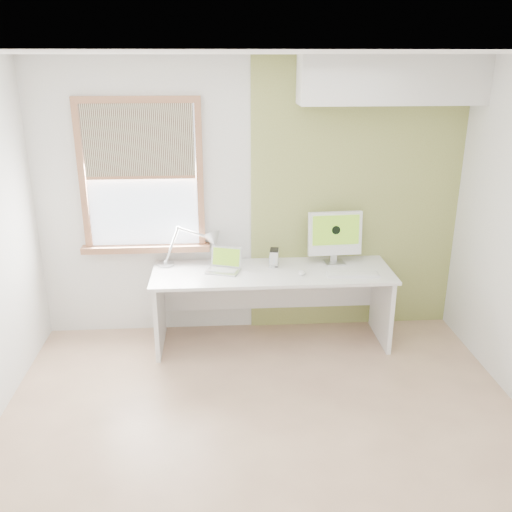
{
  "coord_description": "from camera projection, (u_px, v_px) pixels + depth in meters",
  "views": [
    {
      "loc": [
        -0.3,
        -3.31,
        2.58
      ],
      "look_at": [
        0.0,
        1.05,
        1.0
      ],
      "focal_mm": 38.78,
      "sensor_mm": 36.0,
      "label": 1
    }
  ],
  "objects": [
    {
      "name": "window",
      "position": [
        142.0,
        178.0,
        5.02
      ],
      "size": [
        1.2,
        0.14,
        1.42
      ],
      "color": "#925B3D",
      "rests_on": "room"
    },
    {
      "name": "laptop",
      "position": [
        225.0,
        265.0,
        5.07
      ],
      "size": [
        0.35,
        0.31,
        0.2
      ],
      "color": "silver",
      "rests_on": "desk"
    },
    {
      "name": "desk",
      "position": [
        272.0,
        288.0,
        5.19
      ],
      "size": [
        2.2,
        0.7,
        0.73
      ],
      "color": "white",
      "rests_on": "room"
    },
    {
      "name": "keyboard",
      "position": [
        353.0,
        274.0,
        4.96
      ],
      "size": [
        0.47,
        0.16,
        0.02
      ],
      "color": "white",
      "rests_on": "desk"
    },
    {
      "name": "mouse",
      "position": [
        302.0,
        273.0,
        4.98
      ],
      "size": [
        0.08,
        0.12,
        0.03
      ],
      "primitive_type": "ellipsoid",
      "rotation": [
        0.0,
        0.0,
        -0.21
      ],
      "color": "white",
      "rests_on": "desk"
    },
    {
      "name": "external_drive",
      "position": [
        274.0,
        257.0,
        5.18
      ],
      "size": [
        0.09,
        0.13,
        0.16
      ],
      "color": "silver",
      "rests_on": "desk"
    },
    {
      "name": "soffit",
      "position": [
        391.0,
        79.0,
        4.74
      ],
      "size": [
        1.6,
        0.4,
        0.42
      ],
      "primitive_type": "cube",
      "color": "white",
      "rests_on": "room"
    },
    {
      "name": "phone_dock",
      "position": [
        272.0,
        264.0,
        5.15
      ],
      "size": [
        0.08,
        0.08,
        0.12
      ],
      "color": "silver",
      "rests_on": "desk"
    },
    {
      "name": "desk_lamp",
      "position": [
        205.0,
        243.0,
        5.2
      ],
      "size": [
        0.68,
        0.28,
        0.37
      ],
      "color": "silver",
      "rests_on": "desk"
    },
    {
      "name": "accent_wall",
      "position": [
        356.0,
        199.0,
        5.26
      ],
      "size": [
        2.0,
        0.02,
        2.6
      ],
      "primitive_type": "cube",
      "color": "olive",
      "rests_on": "room"
    },
    {
      "name": "room",
      "position": [
        267.0,
        267.0,
        3.56
      ],
      "size": [
        4.04,
        3.54,
        2.64
      ],
      "color": "tan",
      "rests_on": "ground"
    },
    {
      "name": "imac",
      "position": [
        335.0,
        235.0,
        5.18
      ],
      "size": [
        0.51,
        0.18,
        0.5
      ],
      "color": "silver",
      "rests_on": "desk"
    }
  ]
}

